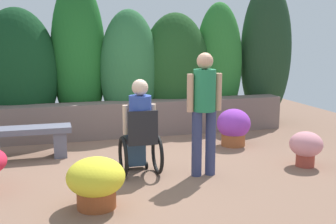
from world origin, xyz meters
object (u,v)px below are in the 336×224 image
object	(u,v)px
person_in_wheelchair	(140,131)
flower_pot_purple_near	(306,147)
flower_pot_red_accent	(96,181)
stone_bench	(26,138)
person_standing_companion	(204,106)
flower_pot_terracotta_by_wall	(234,127)

from	to	relation	value
person_in_wheelchair	flower_pot_purple_near	world-z (taller)	person_in_wheelchair
flower_pot_purple_near	flower_pot_red_accent	world-z (taller)	flower_pot_red_accent
stone_bench	person_in_wheelchair	world-z (taller)	person_in_wheelchair
person_standing_companion	person_in_wheelchair	bearing A→B (deg)	158.95
stone_bench	flower_pot_purple_near	distance (m)	4.25
person_in_wheelchair	flower_pot_terracotta_by_wall	world-z (taller)	person_in_wheelchair
person_standing_companion	flower_pot_terracotta_by_wall	bearing A→B (deg)	48.62
person_standing_companion	flower_pot_terracotta_by_wall	size ratio (longest dim) A/B	2.59
person_in_wheelchair	flower_pot_purple_near	bearing A→B (deg)	-4.94
stone_bench	flower_pot_purple_near	world-z (taller)	flower_pot_purple_near
stone_bench	flower_pot_red_accent	bearing A→B (deg)	-71.26
stone_bench	flower_pot_purple_near	size ratio (longest dim) A/B	2.65
person_in_wheelchair	person_standing_companion	bearing A→B (deg)	-15.78
person_standing_companion	flower_pot_terracotta_by_wall	distance (m)	1.82
flower_pot_red_accent	stone_bench	bearing A→B (deg)	110.74
stone_bench	flower_pot_terracotta_by_wall	bearing A→B (deg)	-4.62
stone_bench	person_in_wheelchair	xyz separation A→B (m)	(1.54, -1.22, 0.30)
stone_bench	flower_pot_red_accent	xyz separation A→B (m)	(0.84, -2.21, -0.01)
person_in_wheelchair	flower_pot_terracotta_by_wall	size ratio (longest dim) A/B	2.05
person_standing_companion	flower_pot_red_accent	world-z (taller)	person_standing_companion
person_standing_companion	flower_pot_red_accent	bearing A→B (deg)	-158.13
person_standing_companion	flower_pot_purple_near	bearing A→B (deg)	-4.26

